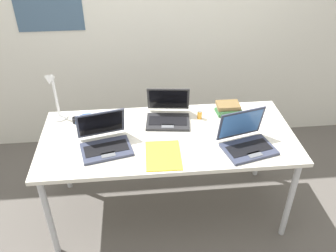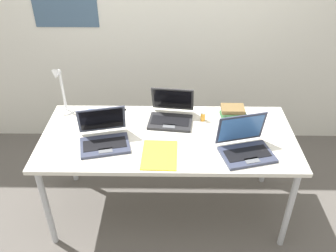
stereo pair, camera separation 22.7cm
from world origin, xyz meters
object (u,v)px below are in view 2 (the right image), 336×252
object	(u,v)px
laptop_back_right	(245,146)
desk_lamp	(61,91)
laptop_by_keyboard	(171,115)
computer_mouse	(256,129)
headphones	(91,115)
laptop_far_corner	(104,137)
cell_phone	(118,112)
book_stack	(233,112)
paper_folder_front_left	(159,155)
pill_bottle	(203,116)

from	to	relation	value
laptop_back_right	desk_lamp	bearing A→B (deg)	160.62
laptop_by_keyboard	desk_lamp	bearing A→B (deg)	174.73
computer_mouse	headphones	xyz separation A→B (m)	(-1.23, 0.17, -0.00)
laptop_far_corner	cell_phone	world-z (taller)	laptop_far_corner
book_stack	paper_folder_front_left	xyz separation A→B (m)	(-0.54, -0.47, -0.04)
laptop_by_keyboard	computer_mouse	world-z (taller)	laptop_by_keyboard
cell_phone	pill_bottle	distance (m)	0.66
laptop_by_keyboard	laptop_back_right	world-z (taller)	laptop_back_right
laptop_by_keyboard	headphones	xyz separation A→B (m)	(-0.61, 0.03, -0.03)
book_stack	paper_folder_front_left	bearing A→B (deg)	-139.30
desk_lamp	laptop_by_keyboard	xyz separation A→B (m)	(0.82, -0.08, -0.15)
laptop_by_keyboard	paper_folder_front_left	world-z (taller)	laptop_by_keyboard
laptop_by_keyboard	pill_bottle	size ratio (longest dim) A/B	4.45
desk_lamp	book_stack	world-z (taller)	desk_lamp
headphones	book_stack	size ratio (longest dim) A/B	1.14
laptop_far_corner	paper_folder_front_left	world-z (taller)	laptop_far_corner
cell_phone	headphones	xyz separation A→B (m)	(-0.19, -0.07, 0.01)
laptop_back_right	headphones	size ratio (longest dim) A/B	1.83
laptop_far_corner	cell_phone	distance (m)	0.40
laptop_far_corner	computer_mouse	distance (m)	1.09
book_stack	laptop_back_right	bearing A→B (deg)	-87.09
computer_mouse	pill_bottle	size ratio (longest dim) A/B	1.22
laptop_back_right	headphones	world-z (taller)	laptop_back_right
computer_mouse	pill_bottle	distance (m)	0.40
headphones	pill_bottle	world-z (taller)	pill_bottle
paper_folder_front_left	laptop_far_corner	bearing A→B (deg)	160.80
headphones	computer_mouse	bearing A→B (deg)	-7.73
laptop_by_keyboard	headphones	world-z (taller)	laptop_by_keyboard
desk_lamp	cell_phone	size ratio (longest dim) A/B	2.94
pill_bottle	paper_folder_front_left	bearing A→B (deg)	-126.49
pill_bottle	book_stack	size ratio (longest dim) A/B	0.42
laptop_far_corner	paper_folder_front_left	xyz separation A→B (m)	(0.38, -0.13, -0.04)
pill_bottle	laptop_by_keyboard	bearing A→B (deg)	179.70
laptop_back_right	computer_mouse	xyz separation A→B (m)	(0.13, 0.25, -0.03)
laptop_far_corner	laptop_by_keyboard	bearing A→B (deg)	32.68
laptop_by_keyboard	laptop_far_corner	distance (m)	0.54
headphones	pill_bottle	xyz separation A→B (m)	(0.85, -0.03, 0.03)
laptop_far_corner	headphones	bearing A→B (deg)	114.92
computer_mouse	cell_phone	distance (m)	1.06
book_stack	laptop_by_keyboard	bearing A→B (deg)	-175.00
desk_lamp	laptop_far_corner	xyz separation A→B (m)	(0.36, -0.37, -0.15)
laptop_back_right	computer_mouse	size ratio (longest dim) A/B	4.08
cell_phone	desk_lamp	bearing A→B (deg)	-147.36
desk_lamp	laptop_back_right	world-z (taller)	desk_lamp
laptop_by_keyboard	paper_folder_front_left	bearing A→B (deg)	-99.77
laptop_by_keyboard	paper_folder_front_left	xyz separation A→B (m)	(-0.07, -0.43, -0.04)
cell_phone	book_stack	bearing A→B (deg)	25.93
book_stack	desk_lamp	bearing A→B (deg)	178.47
laptop_back_right	paper_folder_front_left	world-z (taller)	laptop_back_right
pill_bottle	cell_phone	bearing A→B (deg)	171.46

